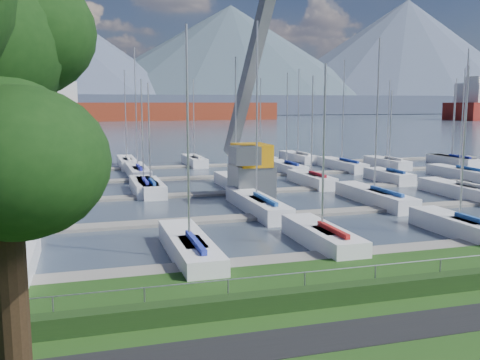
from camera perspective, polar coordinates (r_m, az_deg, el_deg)
name	(u,v)px	position (r m, az deg, el deg)	size (l,w,h in m)	color
path	(368,331)	(18.90, 13.51, -15.43)	(160.00, 2.00, 0.04)	black
water	(100,118)	(278.16, -14.74, 6.37)	(800.00, 540.00, 0.20)	#3A4655
hedge	(333,295)	(20.89, 9.91, -11.97)	(80.00, 0.70, 0.70)	#1A3312
fence	(329,270)	(20.95, 9.48, -9.44)	(0.04, 0.04, 80.00)	gray
foothill	(95,105)	(348.02, -15.16, 7.74)	(900.00, 80.00, 12.00)	#49526A
mountains	(101,50)	(424.65, -14.62, 13.30)	(1190.00, 360.00, 115.00)	#41515F
docks	(193,195)	(45.46, -5.01, -1.58)	(90.00, 41.60, 0.25)	slate
crane	(252,129)	(44.68, 1.33, 5.44)	(5.59, 13.22, 22.35)	slate
cargo_ship_mid	(143,112)	(239.95, -10.32, 7.16)	(112.98, 25.82, 21.50)	maroon
sailboat_fleet	(181,126)	(47.82, -6.31, 5.71)	(75.18, 49.42, 13.71)	navy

